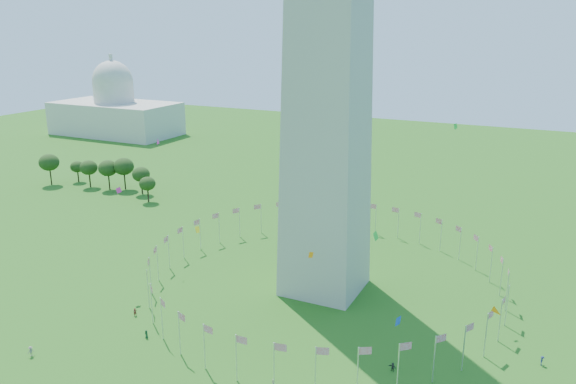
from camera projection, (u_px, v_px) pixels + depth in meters
name	position (u px, v px, depth m)	size (l,w,h in m)	color
flag_ring	(324.00, 270.00, 130.60)	(80.24, 80.24, 9.00)	silver
capitol_building	(114.00, 93.00, 312.52)	(70.00, 35.00, 46.00)	beige
kites_aloft	(351.00, 263.00, 101.50)	(104.44, 67.69, 36.17)	orange
tree_line_west	(102.00, 175.00, 210.14)	(55.01, 15.40, 11.82)	#2A4C19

